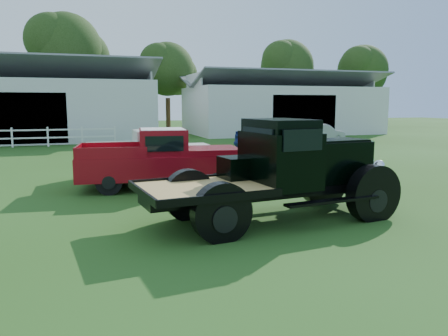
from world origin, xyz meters
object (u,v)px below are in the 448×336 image
object	(u,v)px
misc_car_blue	(276,136)
misc_car_grey	(316,135)
vintage_flatbed	(275,170)
white_pickup	(150,155)
red_pickup	(160,158)

from	to	relation	value
misc_car_blue	misc_car_grey	bearing A→B (deg)	-87.85
vintage_flatbed	white_pickup	xyz separation A→B (m)	(-1.75, 6.60, -0.31)
misc_car_grey	white_pickup	bearing A→B (deg)	100.32
vintage_flatbed	red_pickup	size ratio (longest dim) A/B	1.12
vintage_flatbed	white_pickup	world-z (taller)	vintage_flatbed
white_pickup	red_pickup	bearing A→B (deg)	-90.50
misc_car_blue	white_pickup	bearing A→B (deg)	115.19
vintage_flatbed	misc_car_blue	xyz separation A→B (m)	(6.29, 13.53, -0.33)
misc_car_grey	red_pickup	bearing A→B (deg)	106.51
white_pickup	misc_car_blue	bearing A→B (deg)	40.61
white_pickup	misc_car_grey	size ratio (longest dim) A/B	1.03
vintage_flatbed	misc_car_grey	distance (m)	17.34
red_pickup	misc_car_blue	bearing A→B (deg)	54.52
white_pickup	misc_car_blue	xyz separation A→B (m)	(8.05, 6.92, -0.02)
red_pickup	misc_car_blue	distance (m)	12.02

